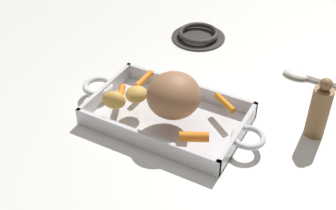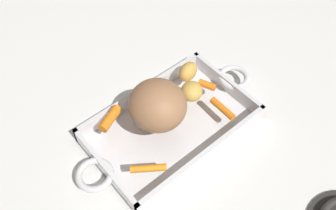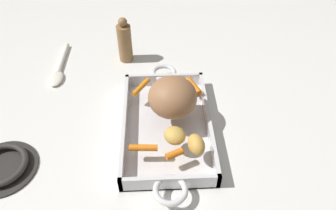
# 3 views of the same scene
# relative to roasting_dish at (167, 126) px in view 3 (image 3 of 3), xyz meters

# --- Properties ---
(ground_plane) EXTENTS (1.92, 1.92, 0.00)m
(ground_plane) POSITION_rel_roasting_dish_xyz_m (0.00, 0.00, -0.01)
(ground_plane) COLOR silver
(roasting_dish) EXTENTS (0.47, 0.22, 0.04)m
(roasting_dish) POSITION_rel_roasting_dish_xyz_m (0.00, 0.00, 0.00)
(roasting_dish) COLOR silver
(roasting_dish) RESTS_ON ground_plane
(pork_roast) EXTENTS (0.13, 0.13, 0.10)m
(pork_roast) POSITION_rel_roasting_dish_xyz_m (0.02, -0.02, 0.08)
(pork_roast) COLOR #996846
(pork_roast) RESTS_ON roasting_dish
(baby_carrot_long) EXTENTS (0.03, 0.04, 0.02)m
(baby_carrot_long) POSITION_rel_roasting_dish_xyz_m (-0.12, -0.01, 0.04)
(baby_carrot_long) COLOR orange
(baby_carrot_long) RESTS_ON roasting_dish
(baby_carrot_southeast) EXTENTS (0.07, 0.05, 0.02)m
(baby_carrot_southeast) POSITION_rel_roasting_dish_xyz_m (0.11, 0.07, 0.04)
(baby_carrot_southeast) COLOR orange
(baby_carrot_southeast) RESTS_ON roasting_dish
(baby_carrot_northwest) EXTENTS (0.07, 0.05, 0.02)m
(baby_carrot_northwest) POSITION_rel_roasting_dish_xyz_m (0.10, -0.08, 0.04)
(baby_carrot_northwest) COLOR orange
(baby_carrot_northwest) RESTS_ON roasting_dish
(baby_carrot_southwest) EXTENTS (0.02, 0.07, 0.02)m
(baby_carrot_southwest) POSITION_rel_roasting_dish_xyz_m (-0.10, 0.06, 0.04)
(baby_carrot_southwest) COLOR orange
(baby_carrot_southwest) RESTS_ON roasting_dish
(potato_whole) EXTENTS (0.07, 0.07, 0.04)m
(potato_whole) POSITION_rel_roasting_dish_xyz_m (-0.07, -0.02, 0.05)
(potato_whole) COLOR gold
(potato_whole) RESTS_ON roasting_dish
(potato_halved) EXTENTS (0.06, 0.05, 0.04)m
(potato_halved) POSITION_rel_roasting_dish_xyz_m (-0.10, -0.06, 0.05)
(potato_halved) COLOR gold
(potato_halved) RESTS_ON roasting_dish
(stove_burner_rear) EXTENTS (0.16, 0.16, 0.02)m
(stove_burner_rear) POSITION_rel_roasting_dish_xyz_m (-0.11, 0.39, -0.00)
(stove_burner_rear) COLOR #282623
(stove_burner_rear) RESTS_ON ground_plane
(serving_spoon) EXTENTS (0.22, 0.04, 0.02)m
(serving_spoon) POSITION_rel_roasting_dish_xyz_m (0.26, 0.33, -0.01)
(serving_spoon) COLOR white
(serving_spoon) RESTS_ON ground_plane
(pepper_mill) EXTENTS (0.04, 0.04, 0.15)m
(pepper_mill) POSITION_rel_roasting_dish_xyz_m (0.31, 0.12, 0.05)
(pepper_mill) COLOR olive
(pepper_mill) RESTS_ON ground_plane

